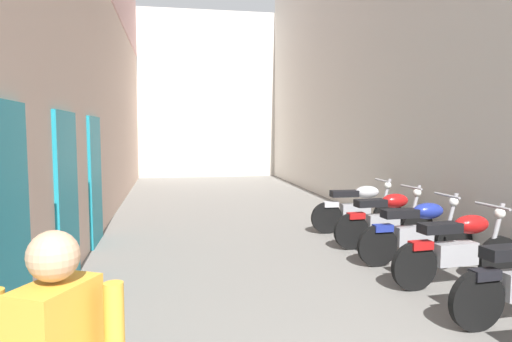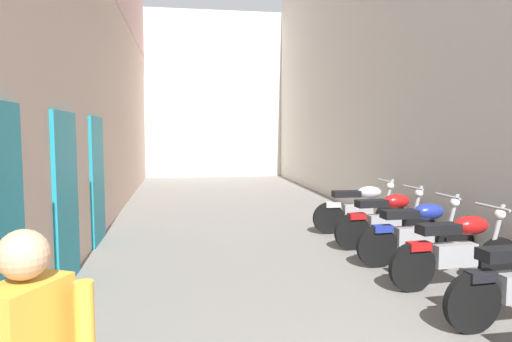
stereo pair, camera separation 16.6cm
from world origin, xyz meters
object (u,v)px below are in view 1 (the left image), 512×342
motorcycle_fourth (459,247)px  motorcycle_fifth (417,230)px  motorcycle_sixth (386,218)px  motorcycle_seventh (358,207)px

motorcycle_fourth → motorcycle_fifth: bearing=90.0°
motorcycle_fifth → motorcycle_sixth: (-0.00, 1.00, 0.00)m
motorcycle_fifth → motorcycle_seventh: 2.14m
motorcycle_fifth → motorcycle_seventh: bearing=90.0°
motorcycle_sixth → motorcycle_seventh: bearing=90.0°
motorcycle_fourth → motorcycle_seventh: same height
motorcycle_seventh → motorcycle_fifth: bearing=-90.0°
motorcycle_sixth → motorcycle_seventh: size_ratio=1.00×
motorcycle_fifth → motorcycle_sixth: 1.00m
motorcycle_fifth → motorcycle_sixth: bearing=90.0°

